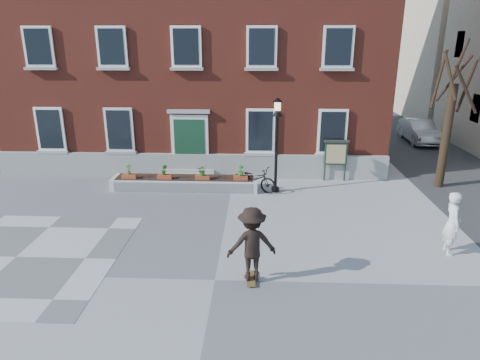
{
  "coord_description": "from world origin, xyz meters",
  "views": [
    {
      "loc": [
        1.11,
        -9.96,
        6.15
      ],
      "look_at": [
        0.5,
        4.0,
        1.5
      ],
      "focal_mm": 32.0,
      "sensor_mm": 36.0,
      "label": 1
    }
  ],
  "objects_px": {
    "skateboarder": "(252,244)",
    "bystander": "(452,223)",
    "parked_car": "(419,131)",
    "notice_board": "(336,154)",
    "bicycle": "(254,179)",
    "lamp_post": "(277,132)"
  },
  "relations": [
    {
      "from": "parked_car",
      "to": "skateboarder",
      "type": "relative_size",
      "value": 2.02
    },
    {
      "from": "bicycle",
      "to": "bystander",
      "type": "height_order",
      "value": "bystander"
    },
    {
      "from": "lamp_post",
      "to": "skateboarder",
      "type": "xyz_separation_m",
      "value": [
        -0.88,
        -7.01,
        -1.46
      ]
    },
    {
      "from": "bystander",
      "to": "skateboarder",
      "type": "xyz_separation_m",
      "value": [
        -5.88,
        -1.81,
        0.11
      ]
    },
    {
      "from": "notice_board",
      "to": "lamp_post",
      "type": "bearing_deg",
      "value": -149.62
    },
    {
      "from": "bystander",
      "to": "skateboarder",
      "type": "bearing_deg",
      "value": 110.8
    },
    {
      "from": "parked_car",
      "to": "skateboarder",
      "type": "bearing_deg",
      "value": -120.73
    },
    {
      "from": "bicycle",
      "to": "parked_car",
      "type": "distance_m",
      "value": 13.84
    },
    {
      "from": "bicycle",
      "to": "parked_car",
      "type": "height_order",
      "value": "parked_car"
    },
    {
      "from": "notice_board",
      "to": "skateboarder",
      "type": "xyz_separation_m",
      "value": [
        -3.6,
        -8.61,
        -0.18
      ]
    },
    {
      "from": "parked_car",
      "to": "skateboarder",
      "type": "xyz_separation_m",
      "value": [
        -10.09,
        -16.5,
        0.38
      ]
    },
    {
      "from": "parked_car",
      "to": "notice_board",
      "type": "height_order",
      "value": "notice_board"
    },
    {
      "from": "bicycle",
      "to": "lamp_post",
      "type": "height_order",
      "value": "lamp_post"
    },
    {
      "from": "parked_car",
      "to": "lamp_post",
      "type": "height_order",
      "value": "lamp_post"
    },
    {
      "from": "bystander",
      "to": "lamp_post",
      "type": "distance_m",
      "value": 7.38
    },
    {
      "from": "lamp_post",
      "to": "skateboarder",
      "type": "distance_m",
      "value": 7.21
    },
    {
      "from": "lamp_post",
      "to": "notice_board",
      "type": "distance_m",
      "value": 3.4
    },
    {
      "from": "bystander",
      "to": "skateboarder",
      "type": "relative_size",
      "value": 0.93
    },
    {
      "from": "bystander",
      "to": "notice_board",
      "type": "bearing_deg",
      "value": 22.21
    },
    {
      "from": "parked_car",
      "to": "bystander",
      "type": "bearing_deg",
      "value": -105.29
    },
    {
      "from": "skateboarder",
      "to": "bystander",
      "type": "bearing_deg",
      "value": 17.15
    },
    {
      "from": "parked_car",
      "to": "bystander",
      "type": "xyz_separation_m",
      "value": [
        -4.21,
        -14.69,
        0.27
      ]
    }
  ]
}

